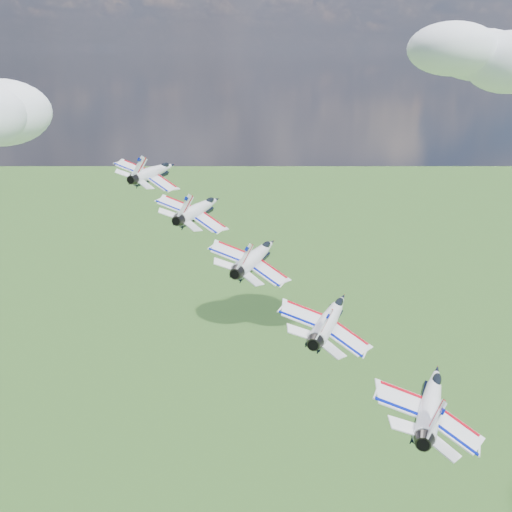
% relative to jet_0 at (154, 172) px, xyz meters
% --- Properties ---
extents(cloud_far, '(67.01, 52.65, 26.33)m').
position_rel_jet_0_xyz_m(cloud_far, '(68.73, 235.23, 14.93)').
color(cloud_far, white).
extents(jet_0, '(11.73, 14.81, 7.29)m').
position_rel_jet_0_xyz_m(jet_0, '(0.00, 0.00, 0.00)').
color(jet_0, white).
extents(jet_1, '(11.73, 14.81, 7.29)m').
position_rel_jet_0_xyz_m(jet_1, '(9.56, -9.26, -2.82)').
color(jet_1, white).
extents(jet_2, '(11.73, 14.81, 7.29)m').
position_rel_jet_0_xyz_m(jet_2, '(19.11, -18.52, -5.64)').
color(jet_2, white).
extents(jet_3, '(11.73, 14.81, 7.29)m').
position_rel_jet_0_xyz_m(jet_3, '(28.67, -27.77, -8.46)').
color(jet_3, silver).
extents(jet_4, '(11.73, 14.81, 7.29)m').
position_rel_jet_0_xyz_m(jet_4, '(38.22, -37.03, -11.28)').
color(jet_4, white).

